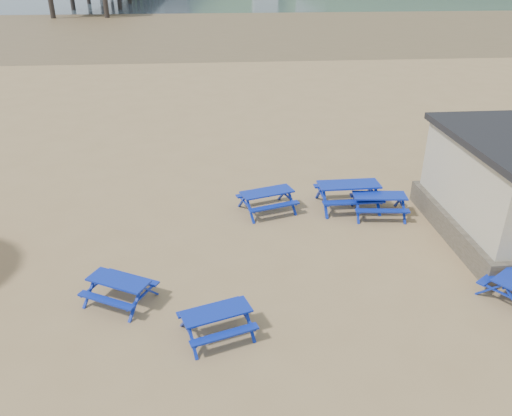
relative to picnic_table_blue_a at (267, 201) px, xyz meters
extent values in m
plane|color=tan|center=(-1.66, -3.23, -0.37)|extent=(400.00, 400.00, 0.00)
plane|color=brown|center=(-1.66, 51.77, -0.36)|extent=(400.00, 400.00, 0.00)
cube|color=#191FB3|center=(0.00, 0.00, 0.34)|extent=(1.86, 1.16, 0.05)
cube|color=#191FB3|center=(-0.17, 0.55, 0.07)|extent=(1.73, 0.75, 0.05)
cube|color=#191FB3|center=(0.17, -0.55, 0.07)|extent=(1.73, 0.75, 0.05)
cube|color=#191FB3|center=(2.77, 0.06, 0.47)|extent=(2.07, 0.84, 0.06)
cube|color=#191FB3|center=(2.76, 0.75, 0.15)|extent=(2.06, 0.32, 0.06)
cube|color=#191FB3|center=(2.78, -0.62, 0.15)|extent=(2.06, 0.32, 0.06)
cube|color=#191FB3|center=(3.64, -0.60, 0.33)|extent=(1.78, 0.84, 0.05)
cube|color=#191FB3|center=(3.70, -0.03, 0.06)|extent=(1.73, 0.42, 0.05)
cube|color=#191FB3|center=(3.58, -1.16, 0.06)|extent=(1.73, 0.42, 0.05)
cube|color=#191FB3|center=(-4.15, -4.59, 0.26)|extent=(1.64, 1.25, 0.04)
cube|color=#191FB3|center=(-3.91, -4.14, 0.02)|extent=(1.46, 0.91, 0.04)
cube|color=#191FB3|center=(-4.40, -5.05, 0.02)|extent=(1.46, 0.91, 0.04)
cube|color=#191FB3|center=(-1.80, -6.02, 0.26)|extent=(1.65, 1.05, 0.04)
cube|color=#191FB3|center=(-1.95, -5.53, 0.02)|extent=(1.53, 0.68, 0.04)
cube|color=#191FB3|center=(-1.64, -6.51, 0.02)|extent=(1.53, 0.68, 0.04)
cube|color=#191FB3|center=(5.39, -4.79, 0.02)|extent=(1.39, 1.05, 0.04)
ellipsoid|color=#2D4C1E|center=(88.34, 226.77, -10.37)|extent=(264.00, 144.00, 108.00)
camera|label=1|loc=(-1.71, -14.89, 7.29)|focal=35.00mm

